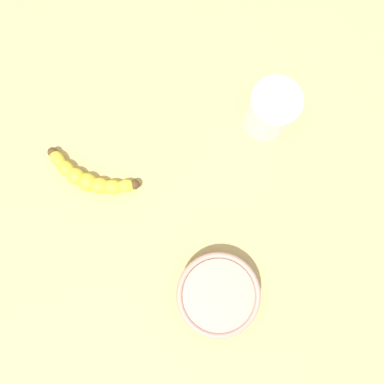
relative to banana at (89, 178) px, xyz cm
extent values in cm
cube|color=tan|center=(-15.50, 12.46, -3.35)|extent=(120.00, 120.00, 3.00)
ellipsoid|color=yellow|center=(0.82, -7.53, 0.00)|extent=(3.59, 4.51, 2.59)
ellipsoid|color=yellow|center=(1.31, -4.96, 0.00)|extent=(3.34, 4.21, 2.96)
ellipsoid|color=yellow|center=(1.33, -2.34, 0.00)|extent=(3.66, 4.21, 3.33)
ellipsoid|color=yellow|center=(0.87, 0.24, 0.00)|extent=(4.62, 4.79, 3.70)
ellipsoid|color=yellow|center=(-0.07, 2.69, 0.00)|extent=(4.73, 5.00, 3.33)
ellipsoid|color=yellow|center=(-1.43, 4.93, 0.00)|extent=(4.73, 4.93, 2.96)
ellipsoid|color=yellow|center=(-3.19, 6.87, 0.00)|extent=(4.65, 4.58, 2.59)
sphere|color=#513819|center=(0.32, -9.24, 0.00)|extent=(2.04, 2.04, 2.04)
sphere|color=#513819|center=(-4.49, 8.08, 0.00)|extent=(2.04, 2.04, 2.04)
cylinder|color=silver|center=(-31.97, 21.10, 3.83)|extent=(9.58, 9.58, 11.36)
cylinder|color=silver|center=(-31.97, 21.10, 3.50)|extent=(9.08, 9.08, 10.20)
cylinder|color=tan|center=(2.48, 34.03, 0.65)|extent=(13.49, 13.49, 5.01)
torus|color=tan|center=(2.48, 34.03, 2.56)|extent=(15.87, 15.87, 1.20)
camera|label=1|loc=(-1.99, 24.43, 76.91)|focal=36.41mm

